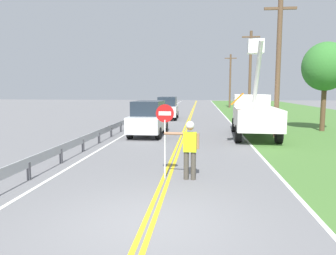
# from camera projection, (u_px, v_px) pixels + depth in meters

# --- Properties ---
(ground_plane) EXTENTS (160.00, 160.00, 0.00)m
(ground_plane) POSITION_uv_depth(u_px,v_px,m) (149.00, 223.00, 6.66)
(ground_plane) COLOR slate
(grass_verge_right) EXTENTS (16.00, 110.00, 0.01)m
(grass_verge_right) POSITION_uv_depth(u_px,v_px,m) (334.00, 125.00, 25.24)
(grass_verge_right) COLOR #477533
(grass_verge_right) RESTS_ON ground
(centerline_yellow_left) EXTENTS (0.11, 110.00, 0.01)m
(centerline_yellow_left) POSITION_uv_depth(u_px,v_px,m) (187.00, 123.00, 26.42)
(centerline_yellow_left) COLOR yellow
(centerline_yellow_left) RESTS_ON ground
(centerline_yellow_right) EXTENTS (0.11, 110.00, 0.01)m
(centerline_yellow_right) POSITION_uv_depth(u_px,v_px,m) (189.00, 123.00, 26.40)
(centerline_yellow_right) COLOR yellow
(centerline_yellow_right) RESTS_ON ground
(edge_line_right) EXTENTS (0.12, 110.00, 0.01)m
(edge_line_right) POSITION_uv_depth(u_px,v_px,m) (232.00, 124.00, 26.05)
(edge_line_right) COLOR silver
(edge_line_right) RESTS_ON ground
(edge_line_left) EXTENTS (0.12, 110.00, 0.01)m
(edge_line_left) POSITION_uv_depth(u_px,v_px,m) (145.00, 123.00, 26.78)
(edge_line_left) COLOR silver
(edge_line_left) RESTS_ON ground
(flagger_worker) EXTENTS (1.09, 0.26, 1.83)m
(flagger_worker) POSITION_uv_depth(u_px,v_px,m) (190.00, 146.00, 9.78)
(flagger_worker) COLOR #474238
(flagger_worker) RESTS_ON ground
(stop_sign_paddle) EXTENTS (0.56, 0.04, 2.33)m
(stop_sign_paddle) POSITION_uv_depth(u_px,v_px,m) (165.00, 124.00, 9.82)
(stop_sign_paddle) COLOR silver
(stop_sign_paddle) RESTS_ON ground
(utility_bucket_truck) EXTENTS (3.01, 6.92, 5.70)m
(utility_bucket_truck) POSITION_uv_depth(u_px,v_px,m) (254.00, 112.00, 19.02)
(utility_bucket_truck) COLOR white
(utility_bucket_truck) RESTS_ON ground
(oncoming_suv_nearest) EXTENTS (2.00, 4.65, 2.10)m
(oncoming_suv_nearest) POSITION_uv_depth(u_px,v_px,m) (149.00, 118.00, 19.30)
(oncoming_suv_nearest) COLOR silver
(oncoming_suv_nearest) RESTS_ON ground
(oncoming_suv_second) EXTENTS (2.00, 4.65, 2.10)m
(oncoming_suv_second) POSITION_uv_depth(u_px,v_px,m) (167.00, 108.00, 30.16)
(oncoming_suv_second) COLOR silver
(oncoming_suv_second) RESTS_ON ground
(utility_pole_near) EXTENTS (1.80, 0.28, 7.94)m
(utility_pole_near) POSITION_uv_depth(u_px,v_px,m) (278.00, 66.00, 18.38)
(utility_pole_near) COLOR brown
(utility_pole_near) RESTS_ON ground
(utility_pole_mid) EXTENTS (1.80, 0.28, 8.70)m
(utility_pole_mid) POSITION_uv_depth(u_px,v_px,m) (250.00, 72.00, 32.72)
(utility_pole_mid) COLOR brown
(utility_pole_mid) RESTS_ON ground
(utility_pole_far) EXTENTS (1.80, 0.28, 8.14)m
(utility_pole_far) POSITION_uv_depth(u_px,v_px,m) (230.00, 80.00, 49.00)
(utility_pole_far) COLOR brown
(utility_pole_far) RESTS_ON ground
(guardrail_left_shoulder) EXTENTS (0.10, 32.00, 0.71)m
(guardrail_left_shoulder) POSITION_uv_depth(u_px,v_px,m) (125.00, 122.00, 22.19)
(guardrail_left_shoulder) COLOR #9EA0A3
(guardrail_left_shoulder) RESTS_ON ground
(roadside_tree_verge) EXTENTS (3.00, 3.00, 5.90)m
(roadside_tree_verge) POSITION_uv_depth(u_px,v_px,m) (325.00, 67.00, 21.04)
(roadside_tree_verge) COLOR brown
(roadside_tree_verge) RESTS_ON ground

